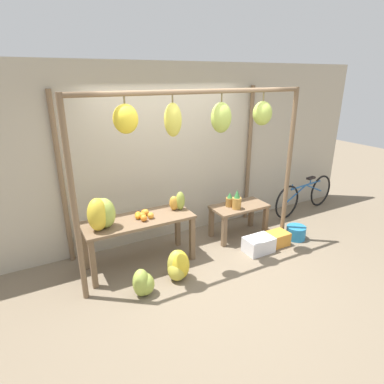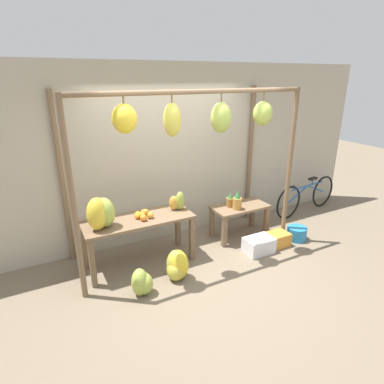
{
  "view_description": "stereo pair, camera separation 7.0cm",
  "coord_description": "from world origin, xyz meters",
  "px_view_note": "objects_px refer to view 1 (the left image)",
  "views": [
    {
      "loc": [
        -2.02,
        -3.24,
        2.59
      ],
      "look_at": [
        0.1,
        0.69,
        0.97
      ],
      "focal_mm": 30.0,
      "sensor_mm": 36.0,
      "label": 1
    },
    {
      "loc": [
        -1.96,
        -3.27,
        2.59
      ],
      "look_at": [
        0.1,
        0.69,
        0.97
      ],
      "focal_mm": 30.0,
      "sensor_mm": 36.0,
      "label": 2
    }
  ],
  "objects_px": {
    "pineapple_cluster": "(234,201)",
    "parked_bicycle": "(305,195)",
    "banana_pile_ground_left": "(143,283)",
    "blue_bucket": "(296,233)",
    "papaya_pile": "(178,202)",
    "banana_pile_on_table": "(101,214)",
    "fruit_crate_white": "(259,245)",
    "orange_pile": "(143,215)",
    "fruit_crate_purple": "(276,239)",
    "banana_pile_ground_right": "(178,266)"
  },
  "relations": [
    {
      "from": "orange_pile",
      "to": "pineapple_cluster",
      "type": "distance_m",
      "value": 1.57
    },
    {
      "from": "pineapple_cluster",
      "to": "parked_bicycle",
      "type": "xyz_separation_m",
      "value": [
        1.92,
        0.25,
        -0.33
      ]
    },
    {
      "from": "pineapple_cluster",
      "to": "banana_pile_ground_right",
      "type": "height_order",
      "value": "pineapple_cluster"
    },
    {
      "from": "parked_bicycle",
      "to": "orange_pile",
      "type": "bearing_deg",
      "value": -175.61
    },
    {
      "from": "banana_pile_ground_left",
      "to": "blue_bucket",
      "type": "relative_size",
      "value": 1.16
    },
    {
      "from": "banana_pile_ground_left",
      "to": "blue_bucket",
      "type": "distance_m",
      "value": 2.78
    },
    {
      "from": "orange_pile",
      "to": "pineapple_cluster",
      "type": "height_order",
      "value": "pineapple_cluster"
    },
    {
      "from": "banana_pile_ground_right",
      "to": "parked_bicycle",
      "type": "height_order",
      "value": "parked_bicycle"
    },
    {
      "from": "fruit_crate_white",
      "to": "papaya_pile",
      "type": "distance_m",
      "value": 1.44
    },
    {
      "from": "banana_pile_ground_right",
      "to": "fruit_crate_purple",
      "type": "height_order",
      "value": "banana_pile_ground_right"
    },
    {
      "from": "parked_bicycle",
      "to": "banana_pile_ground_right",
      "type": "bearing_deg",
      "value": -165.28
    },
    {
      "from": "fruit_crate_purple",
      "to": "blue_bucket",
      "type": "bearing_deg",
      "value": 0.48
    },
    {
      "from": "banana_pile_on_table",
      "to": "papaya_pile",
      "type": "distance_m",
      "value": 1.15
    },
    {
      "from": "orange_pile",
      "to": "fruit_crate_white",
      "type": "relative_size",
      "value": 0.64
    },
    {
      "from": "banana_pile_on_table",
      "to": "parked_bicycle",
      "type": "relative_size",
      "value": 0.27
    },
    {
      "from": "banana_pile_on_table",
      "to": "blue_bucket",
      "type": "relative_size",
      "value": 1.48
    },
    {
      "from": "papaya_pile",
      "to": "banana_pile_ground_left",
      "type": "bearing_deg",
      "value": -139.73
    },
    {
      "from": "orange_pile",
      "to": "fruit_crate_purple",
      "type": "relative_size",
      "value": 0.71
    },
    {
      "from": "pineapple_cluster",
      "to": "fruit_crate_purple",
      "type": "distance_m",
      "value": 0.91
    },
    {
      "from": "orange_pile",
      "to": "fruit_crate_white",
      "type": "bearing_deg",
      "value": -18.06
    },
    {
      "from": "orange_pile",
      "to": "fruit_crate_purple",
      "type": "height_order",
      "value": "orange_pile"
    },
    {
      "from": "banana_pile_on_table",
      "to": "parked_bicycle",
      "type": "height_order",
      "value": "banana_pile_on_table"
    },
    {
      "from": "blue_bucket",
      "to": "parked_bicycle",
      "type": "relative_size",
      "value": 0.18
    },
    {
      "from": "fruit_crate_purple",
      "to": "banana_pile_ground_left",
      "type": "bearing_deg",
      "value": -175.84
    },
    {
      "from": "orange_pile",
      "to": "blue_bucket",
      "type": "bearing_deg",
      "value": -11.53
    },
    {
      "from": "pineapple_cluster",
      "to": "parked_bicycle",
      "type": "distance_m",
      "value": 1.96
    },
    {
      "from": "parked_bicycle",
      "to": "blue_bucket",
      "type": "bearing_deg",
      "value": -142.02
    },
    {
      "from": "parked_bicycle",
      "to": "papaya_pile",
      "type": "height_order",
      "value": "papaya_pile"
    },
    {
      "from": "blue_bucket",
      "to": "papaya_pile",
      "type": "distance_m",
      "value": 2.14
    },
    {
      "from": "banana_pile_ground_left",
      "to": "banana_pile_on_table",
      "type": "bearing_deg",
      "value": 115.12
    },
    {
      "from": "banana_pile_ground_left",
      "to": "parked_bicycle",
      "type": "relative_size",
      "value": 0.21
    },
    {
      "from": "banana_pile_ground_left",
      "to": "fruit_crate_white",
      "type": "relative_size",
      "value": 0.83
    },
    {
      "from": "banana_pile_ground_right",
      "to": "parked_bicycle",
      "type": "relative_size",
      "value": 0.25
    },
    {
      "from": "parked_bicycle",
      "to": "fruit_crate_purple",
      "type": "bearing_deg",
      "value": -151.55
    },
    {
      "from": "fruit_crate_white",
      "to": "papaya_pile",
      "type": "xyz_separation_m",
      "value": [
        -1.11,
        0.58,
        0.73
      ]
    },
    {
      "from": "pineapple_cluster",
      "to": "blue_bucket",
      "type": "bearing_deg",
      "value": -29.95
    },
    {
      "from": "parked_bicycle",
      "to": "fruit_crate_purple",
      "type": "xyz_separation_m",
      "value": [
        -1.44,
        -0.78,
        -0.24
      ]
    },
    {
      "from": "fruit_crate_white",
      "to": "fruit_crate_purple",
      "type": "xyz_separation_m",
      "value": [
        0.38,
        0.03,
        -0.01
      ]
    },
    {
      "from": "fruit_crate_white",
      "to": "parked_bicycle",
      "type": "xyz_separation_m",
      "value": [
        1.82,
        0.81,
        0.23
      ]
    },
    {
      "from": "pineapple_cluster",
      "to": "parked_bicycle",
      "type": "height_order",
      "value": "pineapple_cluster"
    },
    {
      "from": "banana_pile_ground_right",
      "to": "fruit_crate_white",
      "type": "distance_m",
      "value": 1.42
    },
    {
      "from": "orange_pile",
      "to": "banana_pile_ground_left",
      "type": "bearing_deg",
      "value": -112.77
    },
    {
      "from": "pineapple_cluster",
      "to": "banana_pile_ground_right",
      "type": "bearing_deg",
      "value": -155.42
    },
    {
      "from": "banana_pile_ground_left",
      "to": "fruit_crate_purple",
      "type": "height_order",
      "value": "banana_pile_ground_left"
    },
    {
      "from": "pineapple_cluster",
      "to": "fruit_crate_purple",
      "type": "bearing_deg",
      "value": -48.29
    },
    {
      "from": "blue_bucket",
      "to": "fruit_crate_purple",
      "type": "relative_size",
      "value": 0.8
    },
    {
      "from": "banana_pile_on_table",
      "to": "pineapple_cluster",
      "type": "xyz_separation_m",
      "value": [
        2.15,
        0.07,
        -0.25
      ]
    },
    {
      "from": "blue_bucket",
      "to": "parked_bicycle",
      "type": "bearing_deg",
      "value": 37.98
    },
    {
      "from": "parked_bicycle",
      "to": "papaya_pile",
      "type": "relative_size",
      "value": 6.21
    },
    {
      "from": "pineapple_cluster",
      "to": "banana_pile_ground_right",
      "type": "xyz_separation_m",
      "value": [
        -1.33,
        -0.61,
        -0.48
      ]
    }
  ]
}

